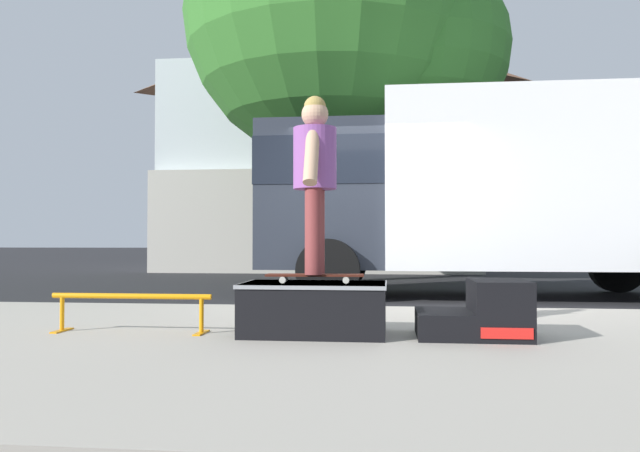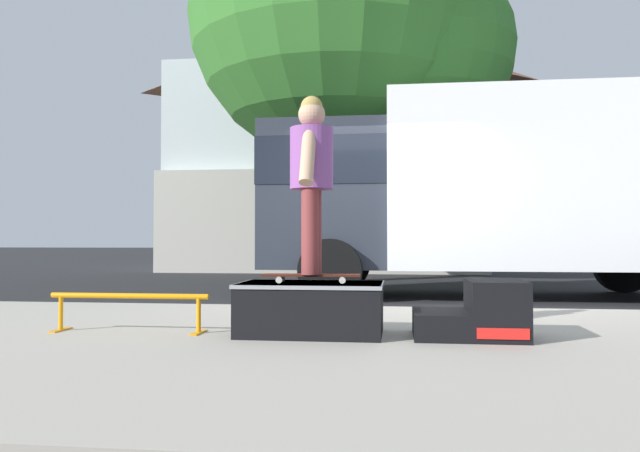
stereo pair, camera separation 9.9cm
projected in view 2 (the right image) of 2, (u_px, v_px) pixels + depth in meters
name	position (u px, v px, depth m)	size (l,w,h in m)	color
ground_plane	(376.00, 312.00, 7.59)	(140.00, 140.00, 0.00)	black
sidewalk_slab	(361.00, 349.00, 4.61)	(50.00, 5.00, 0.12)	#A8A093
skate_box	(311.00, 307.00, 4.96)	(1.15, 0.73, 0.41)	black
kicker_ramp	(479.00, 314.00, 4.80)	(0.84, 0.66, 0.44)	black
grind_rail	(129.00, 303.00, 5.09)	(1.35, 0.28, 0.32)	orange
skateboard	(312.00, 276.00, 4.96)	(0.79, 0.24, 0.07)	#4C1E14
skater_kid	(312.00, 169.00, 4.98)	(0.35, 0.74, 1.43)	brown
box_truck	(488.00, 187.00, 9.61)	(6.91, 2.63, 3.05)	white
street_tree_main	(353.00, 24.00, 13.37)	(6.94, 6.31, 8.87)	brown
house_behind	(333.00, 139.00, 20.59)	(9.54, 8.23, 8.40)	silver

